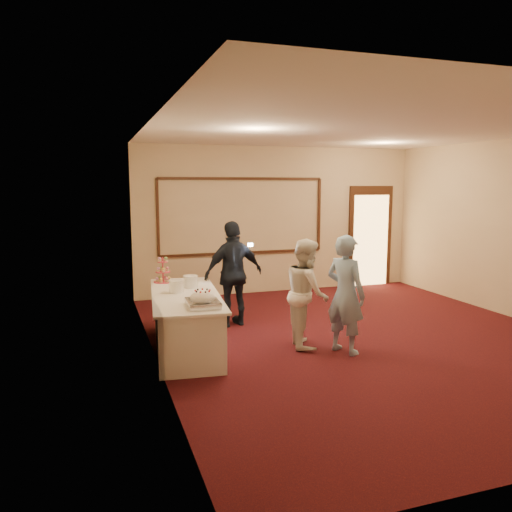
% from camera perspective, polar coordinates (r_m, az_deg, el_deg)
% --- Properties ---
extents(floor, '(7.00, 7.00, 0.00)m').
position_cam_1_polar(floor, '(7.56, 12.26, -9.20)').
color(floor, black).
rests_on(floor, ground).
extents(room_walls, '(6.04, 7.04, 3.02)m').
position_cam_1_polar(room_walls, '(7.23, 12.76, 6.31)').
color(room_walls, beige).
rests_on(room_walls, floor).
extents(wall_molding, '(3.45, 0.04, 1.55)m').
position_cam_1_polar(wall_molding, '(10.11, -1.54, 4.59)').
color(wall_molding, '#372210').
rests_on(wall_molding, room_walls).
extents(doorway, '(1.05, 0.07, 2.20)m').
position_cam_1_polar(doorway, '(11.35, 12.90, 2.15)').
color(doorway, '#372210').
rests_on(doorway, floor).
extents(buffet_table, '(1.13, 2.38, 0.77)m').
position_cam_1_polar(buffet_table, '(6.93, -8.03, -7.36)').
color(buffet_table, white).
rests_on(buffet_table, floor).
extents(pavlova_tray, '(0.39, 0.55, 0.19)m').
position_cam_1_polar(pavlova_tray, '(6.10, -6.10, -4.97)').
color(pavlova_tray, silver).
rests_on(pavlova_tray, buffet_table).
extents(cupcake_stand, '(0.29, 0.29, 0.42)m').
position_cam_1_polar(cupcake_stand, '(7.65, -10.59, -1.86)').
color(cupcake_stand, '#D93F54').
rests_on(cupcake_stand, buffet_table).
extents(plate_stack_a, '(0.20, 0.20, 0.17)m').
position_cam_1_polar(plate_stack_a, '(6.92, -9.10, -3.44)').
color(plate_stack_a, white).
rests_on(plate_stack_a, buffet_table).
extents(plate_stack_b, '(0.21, 0.21, 0.17)m').
position_cam_1_polar(plate_stack_b, '(7.21, -7.49, -2.91)').
color(plate_stack_b, white).
rests_on(plate_stack_b, buffet_table).
extents(tart, '(0.25, 0.25, 0.05)m').
position_cam_1_polar(tart, '(6.56, -6.09, -4.56)').
color(tart, white).
rests_on(tart, buffet_table).
extents(man, '(0.60, 0.69, 1.59)m').
position_cam_1_polar(man, '(6.73, 10.18, -4.32)').
color(man, '#94BAE3').
rests_on(man, floor).
extents(woman, '(0.72, 0.84, 1.50)m').
position_cam_1_polar(woman, '(6.95, 5.81, -4.19)').
color(woman, white).
rests_on(woman, floor).
extents(guest, '(1.03, 0.56, 1.67)m').
position_cam_1_polar(guest, '(7.90, -2.57, -2.04)').
color(guest, black).
rests_on(guest, floor).
extents(camera_flash, '(0.08, 0.05, 0.05)m').
position_cam_1_polar(camera_flash, '(7.77, -0.66, 1.29)').
color(camera_flash, white).
rests_on(camera_flash, guest).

